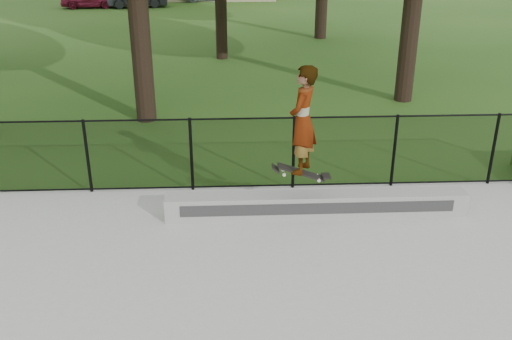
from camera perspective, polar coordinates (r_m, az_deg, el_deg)
The scene contains 3 objects.
grind_ledge at distance 10.38m, azimuth 6.05°, elevation -3.46°, with size 5.43×0.40×0.43m, color #9C9C98.
skater_airborne at distance 9.48m, azimuth 4.69°, elevation 4.83°, with size 0.80×0.79×2.05m.
chainlink_fence at distance 11.16m, azimuth -6.49°, elevation 1.56°, with size 16.06×0.06×1.50m.
Camera 1 is at (0.77, -4.42, 4.98)m, focal length 40.00 mm.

